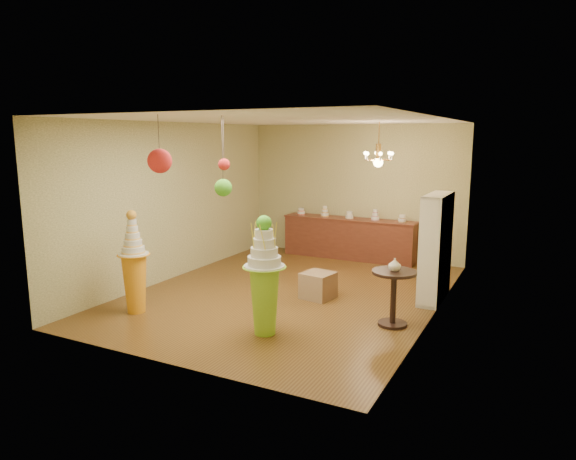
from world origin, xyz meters
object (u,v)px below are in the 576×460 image
at_px(pedestal_green, 265,284).
at_px(pedestal_orange, 135,274).
at_px(sideboard, 349,238).
at_px(round_table, 394,290).

height_order(pedestal_green, pedestal_orange, pedestal_green).
distance_m(pedestal_green, sideboard, 4.87).
xyz_separation_m(pedestal_orange, round_table, (3.77, 1.26, -0.09)).
bearing_deg(pedestal_green, sideboard, 96.42).
xyz_separation_m(pedestal_green, round_table, (1.51, 1.13, -0.19)).
xyz_separation_m(sideboard, round_table, (2.05, -3.70, 0.05)).
relative_size(pedestal_orange, sideboard, 0.53).
height_order(pedestal_green, round_table, pedestal_green).
height_order(pedestal_orange, sideboard, pedestal_orange).
xyz_separation_m(pedestal_orange, sideboard, (1.71, 4.96, -0.14)).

